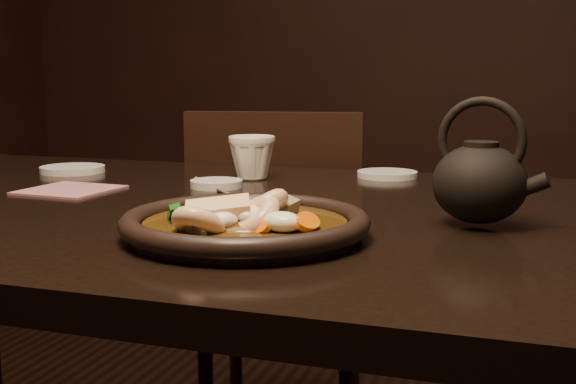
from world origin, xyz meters
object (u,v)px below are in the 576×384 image
(chair, at_px, (281,274))
(plate, at_px, (245,225))
(tea_cup, at_px, (252,156))
(teapot, at_px, (480,179))
(table, at_px, (180,250))

(chair, height_order, plate, chair)
(chair, distance_m, tea_cup, 0.48)
(plate, distance_m, tea_cup, 0.49)
(tea_cup, bearing_deg, plate, -69.55)
(tea_cup, bearing_deg, chair, 100.33)
(tea_cup, relative_size, teapot, 0.54)
(teapot, bearing_deg, plate, -142.04)
(plate, height_order, teapot, teapot)
(table, bearing_deg, plate, -46.03)
(table, bearing_deg, tea_cup, 85.30)
(table, distance_m, tea_cup, 0.28)
(chair, bearing_deg, tea_cup, 89.80)
(table, distance_m, teapot, 0.47)
(chair, distance_m, teapot, 0.88)
(plate, xyz_separation_m, teapot, (0.26, 0.16, 0.05))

